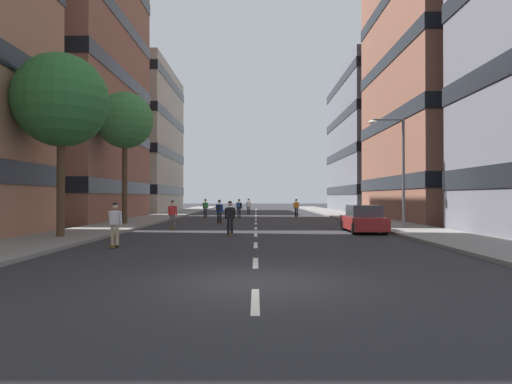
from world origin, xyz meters
TOP-DOWN VIEW (x-y plane):
  - ground_plane at (0.00, 30.13)m, footprint 180.78×180.78m
  - sidewalk_left at (-9.10, 33.90)m, footprint 3.83×82.86m
  - sidewalk_right at (9.10, 33.90)m, footprint 3.83×82.86m
  - lane_markings at (0.00, 30.50)m, footprint 0.16×67.20m
  - building_left_mid at (-19.82, 27.78)m, footprint 17.73×17.28m
  - building_left_far at (-19.82, 49.34)m, footprint 17.73×18.51m
  - building_right_mid at (19.82, 27.78)m, footprint 17.73×18.01m
  - building_right_far at (19.82, 49.34)m, footprint 17.73×20.98m
  - parked_car_near at (5.98, 14.66)m, footprint 1.82×4.40m
  - street_tree_near at (-9.10, 10.54)m, footprint 4.36×4.36m
  - street_tree_mid at (-9.10, 20.92)m, footprint 3.92×3.92m
  - streetlamp_right at (8.35, 16.17)m, footprint 2.13×0.30m
  - skater_0 at (3.98, 34.20)m, footprint 0.55×0.92m
  - skater_1 at (-5.54, 7.24)m, footprint 0.53×0.90m
  - skater_2 at (-2.64, 22.21)m, footprint 0.56×0.92m
  - skater_3 at (-1.57, 31.58)m, footprint 0.57×0.92m
  - skater_4 at (-1.32, 12.71)m, footprint 0.55×0.92m
  - skater_5 at (-5.03, 16.87)m, footprint 0.54×0.91m
  - skater_6 at (-4.71, 31.81)m, footprint 0.56×0.92m
  - skater_7 at (-0.80, 39.08)m, footprint 0.53×0.90m

SIDE VIEW (x-z plane):
  - ground_plane at x=0.00m, z-range 0.00..0.00m
  - lane_markings at x=0.00m, z-range 0.00..0.01m
  - sidewalk_left at x=-9.10m, z-range 0.00..0.14m
  - sidewalk_right at x=9.10m, z-range 0.00..0.14m
  - parked_car_near at x=5.98m, z-range -0.06..1.46m
  - skater_0 at x=3.98m, z-range 0.10..1.87m
  - skater_1 at x=-5.54m, z-range 0.10..1.87m
  - skater_4 at x=-1.32m, z-range 0.10..1.87m
  - skater_5 at x=-5.03m, z-range 0.10..1.87m
  - skater_7 at x=-0.80m, z-range 0.10..1.87m
  - skater_2 at x=-2.64m, z-range 0.13..1.90m
  - skater_3 at x=-1.57m, z-range 0.13..1.90m
  - skater_6 at x=-4.71m, z-range 0.13..1.90m
  - streetlamp_right at x=8.35m, z-range 0.89..7.39m
  - street_tree_near at x=-9.10m, z-range 2.20..10.75m
  - street_tree_mid at x=-9.10m, z-range 2.69..11.82m
  - building_right_far at x=19.82m, z-range 0.09..18.74m
  - building_left_far at x=-19.82m, z-range 0.09..18.76m
  - building_left_mid at x=-19.82m, z-range 0.09..27.83m
  - building_right_mid at x=19.82m, z-range 0.09..31.16m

